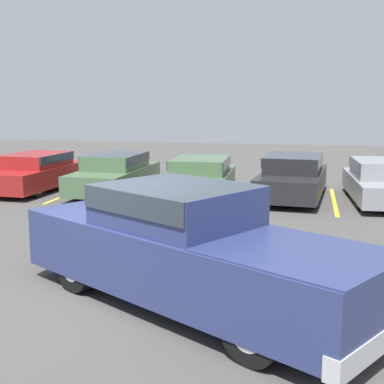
{
  "coord_description": "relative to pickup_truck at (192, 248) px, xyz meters",
  "views": [
    {
      "loc": [
        2.93,
        -7.33,
        3.02
      ],
      "look_at": [
        0.4,
        4.09,
        1.0
      ],
      "focal_mm": 50.0,
      "sensor_mm": 36.0,
      "label": 1
    }
  ],
  "objects": [
    {
      "name": "ground_plane",
      "position": [
        -1.3,
        -0.02,
        -0.89
      ],
      "size": [
        60.0,
        60.0,
        0.0
      ],
      "primitive_type": "plane",
      "color": "#4C4947"
    },
    {
      "name": "parked_sedan_d",
      "position": [
        1.14,
        9.32,
        -0.18
      ],
      "size": [
        2.15,
        4.65,
        1.33
      ],
      "rotation": [
        0.0,
        0.0,
        -1.65
      ],
      "color": "#232326",
      "rests_on": "ground_plane"
    },
    {
      "name": "parked_sedan_b",
      "position": [
        -4.59,
        9.06,
        -0.2
      ],
      "size": [
        1.79,
        4.5,
        1.28
      ],
      "rotation": [
        0.0,
        0.0,
        -1.58
      ],
      "color": "#4C6B47",
      "rests_on": "ground_plane"
    },
    {
      "name": "stall_stripe_d",
      "position": [
        -0.39,
        9.04,
        -0.88
      ],
      "size": [
        0.12,
        4.58,
        0.01
      ],
      "primitive_type": "cube",
      "color": "yellow",
      "rests_on": "ground_plane"
    },
    {
      "name": "parked_sedan_a",
      "position": [
        -7.42,
        8.97,
        -0.23
      ],
      "size": [
        2.03,
        4.46,
        1.24
      ],
      "rotation": [
        0.0,
        0.0,
        -1.61
      ],
      "color": "maroon",
      "rests_on": "ground_plane"
    },
    {
      "name": "pickup_truck",
      "position": [
        0.0,
        0.0,
        0.0
      ],
      "size": [
        6.0,
        4.66,
        1.78
      ],
      "rotation": [
        0.0,
        0.0,
        -0.54
      ],
      "color": "navy",
      "rests_on": "ground_plane"
    },
    {
      "name": "stall_stripe_b",
      "position": [
        -5.97,
        9.04,
        -0.88
      ],
      "size": [
        0.12,
        4.58,
        0.01
      ],
      "primitive_type": "cube",
      "color": "yellow",
      "rests_on": "ground_plane"
    },
    {
      "name": "parked_sedan_e",
      "position": [
        3.72,
        9.14,
        -0.21
      ],
      "size": [
        1.99,
        4.42,
        1.27
      ],
      "rotation": [
        0.0,
        0.0,
        -1.51
      ],
      "color": "gray",
      "rests_on": "ground_plane"
    },
    {
      "name": "stall_stripe_c",
      "position": [
        -3.18,
        9.04,
        -0.88
      ],
      "size": [
        0.12,
        4.58,
        0.01
      ],
      "primitive_type": "cube",
      "color": "yellow",
      "rests_on": "ground_plane"
    },
    {
      "name": "stall_stripe_e",
      "position": [
        2.4,
        9.04,
        -0.88
      ],
      "size": [
        0.12,
        4.58,
        0.01
      ],
      "primitive_type": "cube",
      "color": "yellow",
      "rests_on": "ground_plane"
    },
    {
      "name": "stall_stripe_a",
      "position": [
        -8.76,
        9.04,
        -0.88
      ],
      "size": [
        0.12,
        4.58,
        0.01
      ],
      "primitive_type": "cube",
      "color": "yellow",
      "rests_on": "ground_plane"
    },
    {
      "name": "parked_sedan_c",
      "position": [
        -1.71,
        8.89,
        -0.23
      ],
      "size": [
        2.09,
        4.51,
        1.23
      ],
      "rotation": [
        0.0,
        0.0,
        -1.52
      ],
      "color": "#4C6B47",
      "rests_on": "ground_plane"
    }
  ]
}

